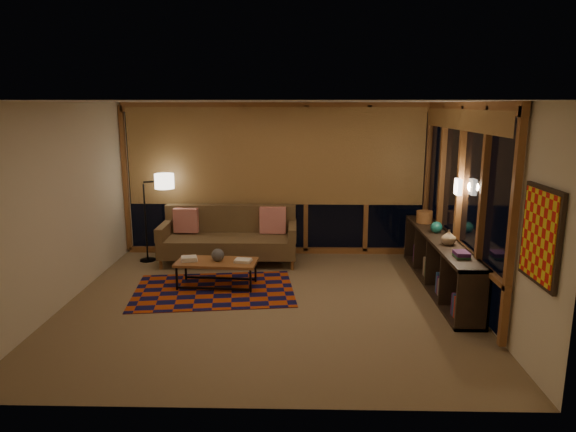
{
  "coord_description": "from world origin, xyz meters",
  "views": [
    {
      "loc": [
        0.43,
        -6.61,
        2.67
      ],
      "look_at": [
        0.27,
        0.41,
        1.13
      ],
      "focal_mm": 32.0,
      "sensor_mm": 36.0,
      "label": 1
    }
  ],
  "objects_px": {
    "sofa": "(229,236)",
    "coffee_table": "(217,274)",
    "floor_lamp": "(145,218)",
    "bookshelf": "(439,263)"
  },
  "relations": [
    {
      "from": "sofa",
      "to": "coffee_table",
      "type": "xyz_separation_m",
      "value": [
        -0.02,
        -1.18,
        -0.27
      ]
    },
    {
      "from": "sofa",
      "to": "coffee_table",
      "type": "relative_size",
      "value": 1.92
    },
    {
      "from": "floor_lamp",
      "to": "bookshelf",
      "type": "distance_m",
      "value": 4.88
    },
    {
      "from": "sofa",
      "to": "floor_lamp",
      "type": "distance_m",
      "value": 1.47
    },
    {
      "from": "floor_lamp",
      "to": "bookshelf",
      "type": "xyz_separation_m",
      "value": [
        4.71,
        -1.23,
        -0.37
      ]
    },
    {
      "from": "sofa",
      "to": "floor_lamp",
      "type": "bearing_deg",
      "value": 176.21
    },
    {
      "from": "coffee_table",
      "to": "bookshelf",
      "type": "height_order",
      "value": "bookshelf"
    },
    {
      "from": "sofa",
      "to": "bookshelf",
      "type": "bearing_deg",
      "value": -20.05
    },
    {
      "from": "coffee_table",
      "to": "bookshelf",
      "type": "relative_size",
      "value": 0.39
    },
    {
      "from": "sofa",
      "to": "bookshelf",
      "type": "relative_size",
      "value": 0.74
    }
  ]
}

